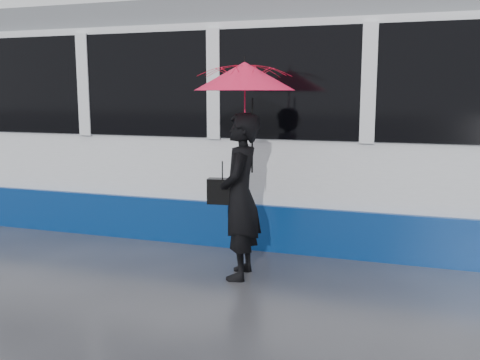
% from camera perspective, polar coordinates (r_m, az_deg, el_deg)
% --- Properties ---
extents(ground, '(90.00, 90.00, 0.00)m').
position_cam_1_polar(ground, '(5.93, 4.68, -11.37)').
color(ground, '#29292E').
rests_on(ground, ground).
extents(rails, '(34.00, 1.51, 0.02)m').
position_cam_1_polar(rails, '(8.27, 8.86, -5.40)').
color(rails, '#3F3D38').
rests_on(rails, ground).
extents(tram, '(26.00, 2.56, 3.35)m').
position_cam_1_polar(tram, '(8.19, 3.64, 6.09)').
color(tram, white).
rests_on(tram, ground).
extents(woman, '(0.54, 0.74, 1.88)m').
position_cam_1_polar(woman, '(6.01, 0.02, -1.78)').
color(woman, black).
rests_on(woman, ground).
extents(umbrella, '(1.24, 1.24, 1.27)m').
position_cam_1_polar(umbrella, '(5.88, 0.49, 8.94)').
color(umbrella, '#FF158A').
rests_on(umbrella, ground).
extents(handbag, '(0.35, 0.19, 0.47)m').
position_cam_1_polar(handbag, '(6.09, -1.88, -1.20)').
color(handbag, black).
rests_on(handbag, ground).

